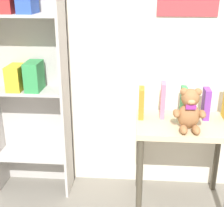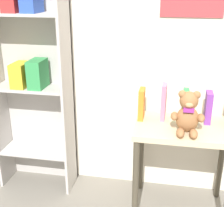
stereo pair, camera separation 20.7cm
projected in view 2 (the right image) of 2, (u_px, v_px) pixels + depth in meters
name	position (u px, v px, depth m)	size (l,w,h in m)	color
wall_back	(174.00, 21.00, 2.04)	(4.80, 0.07, 2.50)	silver
bookshelf_side	(32.00, 74.00, 2.21)	(0.55, 0.24, 1.58)	#BCB7B2
display_table	(183.00, 141.00, 2.02)	(0.63, 0.42, 0.63)	beige
teddy_bear	(188.00, 114.00, 1.86)	(0.20, 0.18, 0.26)	#99663D
book_standing_orange	(142.00, 104.00, 2.06)	(0.03, 0.12, 0.21)	orange
book_standing_pink	(164.00, 102.00, 2.05)	(0.03, 0.11, 0.24)	#D17093
book_standing_green	(186.00, 106.00, 2.03)	(0.04, 0.15, 0.21)	#33934C
book_standing_purple	(208.00, 107.00, 2.01)	(0.04, 0.11, 0.20)	purple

